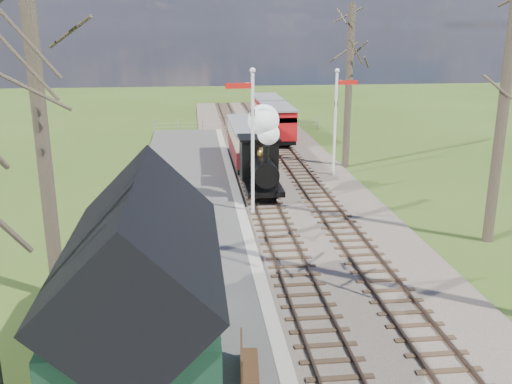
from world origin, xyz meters
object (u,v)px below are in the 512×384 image
Objects in this scene: semaphore_far at (337,114)px; red_carriage_b at (267,111)px; sign_board at (217,289)px; person at (214,304)px; semaphore_near at (251,132)px; red_carriage_a at (277,123)px; bench at (245,360)px; locomotive at (261,155)px; station_shed at (144,301)px; coach at (249,141)px.

semaphore_far reaches higher than red_carriage_b.
person is at bearing -97.24° from sign_board.
semaphore_near is at bearing 77.86° from sign_board.
red_carriage_a reaches higher than bench.
semaphore_far reaches higher than locomotive.
semaphore_far is 14.75m from red_carriage_b.
red_carriage_a is 1.00× the size of red_carriage_b.
red_carriage_a is at bearing 77.36° from semaphore_near.
station_shed is 15.23m from locomotive.
station_shed is 20.01m from semaphore_far.
sign_board is (-2.60, -11.17, -1.26)m from locomotive.
locomotive is 11.54m from sign_board.
red_carriage_a is (2.60, 6.35, -0.04)m from coach.
station_shed is at bearing -176.07° from bench.
bench is 1.10× the size of person.
locomotive is (-4.39, -3.39, -1.32)m from semaphore_far.
person reaches higher than sign_board.
bench is at bearing -96.62° from semaphore_near.
semaphore_far is at bearing -78.87° from red_carriage_a.
coach is (4.30, 20.67, -0.78)m from station_shed.
red_carriage_b is at bearing 79.84° from sign_board.
station_shed is at bearing -104.32° from red_carriage_a.
semaphore_near reaches higher than locomotive.
person is at bearing -100.06° from red_carriage_b.
sign_board is at bearing 98.10° from bench.
semaphore_near reaches higher than station_shed.
semaphore_near reaches higher than coach.
semaphore_far is 19.21m from bench.
semaphore_far is (8.67, 18.00, 1.08)m from station_shed.
person is (-0.60, 2.27, 0.28)m from bench.
red_carriage_b is at bearing 77.63° from coach.
coach reaches higher than sign_board.
semaphore_near is 8.96m from coach.
station_shed reaches higher than red_carriage_b.
red_carriage_b is 29.56m from sign_board.
semaphore_far is 17.31m from person.
red_carriage_b is at bearing 81.70° from locomotive.
semaphore_far is at bearing 69.94° from bench.
coach is at bearing -13.51° from person.
locomotive reaches higher than red_carriage_b.
station_shed is 1.29× the size of red_carriage_b.
locomotive is 14.69m from bench.
sign_board is at bearing -100.16° from red_carriage_b.
red_carriage_b is at bearing -15.03° from person.
locomotive is at bearing -90.11° from coach.
station_shed is at bearing -101.97° from red_carriage_b.
semaphore_near is 10.16m from person.
semaphore_near is 0.89× the size of coach.
red_carriage_b is 32.73m from bench.
coach is 18.46m from person.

